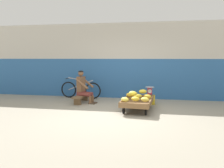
{
  "coord_description": "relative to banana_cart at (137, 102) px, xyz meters",
  "views": [
    {
      "loc": [
        0.93,
        -5.8,
        1.6
      ],
      "look_at": [
        -0.29,
        1.01,
        0.75
      ],
      "focal_mm": 34.91,
      "sensor_mm": 36.0,
      "label": 1
    }
  ],
  "objects": [
    {
      "name": "shopping_bag",
      "position": [
        0.23,
        0.51,
        -0.12
      ],
      "size": [
        0.18,
        0.12,
        0.24
      ],
      "primitive_type": "cube",
      "color": "#3370B7",
      "rests_on": "ground"
    },
    {
      "name": "weighing_scale",
      "position": [
        0.36,
        0.99,
        0.21
      ],
      "size": [
        0.3,
        0.3,
        0.29
      ],
      "color": "#28282D",
      "rests_on": "plastic_crate"
    },
    {
      "name": "back_wall",
      "position": [
        -0.55,
        2.06,
        1.22
      ],
      "size": [
        16.0,
        0.3,
        2.92
      ],
      "color": "#2D609E",
      "rests_on": "ground"
    },
    {
      "name": "banana_cart",
      "position": [
        0.0,
        0.0,
        0.0
      ],
      "size": [
        0.98,
        1.51,
        0.36
      ],
      "color": "brown",
      "rests_on": "ground"
    },
    {
      "name": "low_bench",
      "position": [
        -2.04,
        0.78,
        -0.04
      ],
      "size": [
        0.33,
        1.11,
        0.27
      ],
      "color": "brown",
      "rests_on": "ground"
    },
    {
      "name": "ground_plane",
      "position": [
        -0.55,
        -0.71,
        -0.24
      ],
      "size": [
        80.0,
        80.0,
        0.0
      ],
      "primitive_type": "plane",
      "color": "gray"
    },
    {
      "name": "vendor_seated",
      "position": [
        -1.95,
        0.76,
        0.33
      ],
      "size": [
        0.72,
        0.56,
        1.14
      ],
      "color": "brown",
      "rests_on": "ground"
    },
    {
      "name": "bicycle_near_left",
      "position": [
        -2.33,
        1.57,
        0.11
      ],
      "size": [
        1.66,
        0.48,
        0.86
      ],
      "color": "black",
      "rests_on": "ground"
    },
    {
      "name": "banana_pile",
      "position": [
        -0.02,
        -0.12,
        0.22
      ],
      "size": [
        0.91,
        1.05,
        0.25
      ],
      "color": "gold",
      "rests_on": "banana_cart"
    },
    {
      "name": "plastic_crate",
      "position": [
        0.36,
        1.0,
        -0.09
      ],
      "size": [
        0.36,
        0.28,
        0.3
      ],
      "color": "gold",
      "rests_on": "ground"
    }
  ]
}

